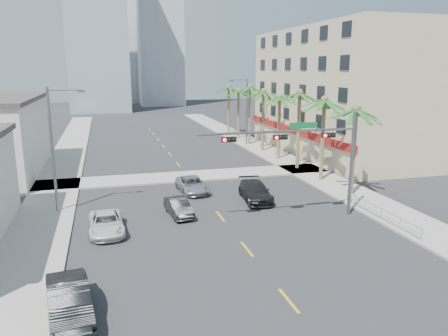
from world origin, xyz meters
name	(u,v)px	position (x,y,z in m)	size (l,w,h in m)	color
ground	(272,281)	(0.00, 0.00, 0.00)	(260.00, 260.00, 0.00)	#262628
sidewalk_right	(311,173)	(12.00, 20.00, 0.07)	(4.00, 120.00, 0.15)	gray
sidewalk_left	(54,191)	(-12.00, 20.00, 0.07)	(4.00, 120.00, 0.15)	gray
sidewalk_cross	(188,176)	(0.00, 22.00, 0.07)	(80.00, 4.00, 0.15)	gray
building_right	(351,92)	(21.99, 30.00, 7.50)	(15.25, 28.00, 15.00)	#C5AF8B
tower_far_left	(95,10)	(-8.00, 95.00, 24.00)	(14.00, 14.00, 48.00)	#99B2C6
tower_far_center	(114,33)	(-3.00, 125.00, 21.00)	(16.00, 16.00, 42.00)	#ADADB2
traffic_signal_mast	(311,147)	(5.78, 7.95, 5.06)	(11.12, 0.54, 7.20)	slate
palm_tree_0	(356,110)	(11.60, 12.00, 7.08)	(4.80, 4.80, 7.80)	brown
palm_tree_1	(325,101)	(11.60, 17.20, 7.43)	(4.80, 4.80, 8.16)	brown
palm_tree_2	(300,94)	(11.60, 22.40, 7.78)	(4.80, 4.80, 8.52)	brown
palm_tree_3	(280,98)	(11.60, 27.60, 7.08)	(4.80, 4.80, 7.80)	brown
palm_tree_4	(264,92)	(11.60, 32.80, 7.43)	(4.80, 4.80, 8.16)	brown
palm_tree_5	(250,88)	(11.60, 38.00, 7.78)	(4.80, 4.80, 8.52)	brown
palm_tree_6	(238,91)	(11.60, 43.20, 7.08)	(4.80, 4.80, 7.80)	brown
palm_tree_7	(229,87)	(11.60, 48.40, 7.43)	(4.80, 4.80, 8.16)	brown
streetlight_left	(55,144)	(-11.00, 14.00, 5.06)	(2.55, 0.25, 9.00)	slate
streetlight_right	(246,108)	(11.00, 38.00, 5.06)	(2.55, 0.25, 9.00)	slate
guardrail	(381,212)	(10.30, 6.00, 0.67)	(0.08, 8.08, 1.00)	silver
car_parked_mid	(69,301)	(-9.40, -0.87, 0.79)	(1.66, 4.77, 1.57)	black
car_parked_far	(106,223)	(-7.80, 8.85, 0.64)	(2.11, 4.58, 1.27)	white
car_lane_left	(179,207)	(-2.81, 11.00, 0.62)	(1.32, 3.77, 1.24)	black
car_lane_center	(192,185)	(-0.68, 16.70, 0.65)	(2.15, 4.67, 1.30)	#B6B6BB
car_lane_right	(255,191)	(3.69, 13.03, 0.73)	(2.06, 5.06, 1.47)	black
pedestrian	(349,192)	(10.30, 10.16, 0.96)	(0.59, 0.39, 1.61)	white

